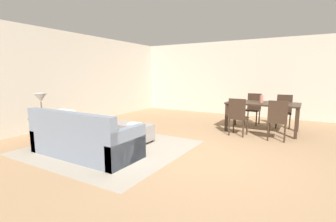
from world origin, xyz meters
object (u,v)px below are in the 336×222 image
Objects in this scene: dining_chair_far_left at (253,107)px; vase_centerpiece at (261,99)px; couch at (84,140)px; book_on_ottoman at (134,124)px; table_lamp at (41,99)px; side_table at (43,123)px; dining_chair_near_left at (238,115)px; dining_table at (263,106)px; ottoman_table at (130,131)px; dining_chair_far_right at (284,109)px; dining_chair_near_right at (277,118)px.

vase_centerpiece is (0.36, -0.90, 0.34)m from dining_chair_far_left.
book_on_ottoman is (0.27, 1.17, 0.13)m from couch.
table_lamp reaches higher than vase_centerpiece.
side_table is 4.43m from dining_chair_near_left.
couch is 1.19× the size of dining_table.
dining_chair_far_left is (1.97, 3.40, 0.29)m from ottoman_table.
vase_centerpiece reaches higher than side_table.
dining_chair_far_right reaches higher than couch.
side_table is 5.14m from dining_chair_near_right.
dining_chair_far_left reaches higher than book_on_ottoman.
couch reaches higher than book_on_ottoman.
table_lamp is 4.46m from dining_chair_near_left.
dining_table is 1.91× the size of dining_chair_near_left.
table_lamp is at bearing -136.73° from dining_table.
dining_chair_near_left is (-0.43, -0.82, -0.16)m from dining_table.
dining_chair_far_right is at bearing 45.99° from side_table.
couch is 4.49m from dining_table.
table_lamp is 5.25m from vase_centerpiece.
dining_chair_far_right is (2.82, 3.35, 0.29)m from ottoman_table.
ottoman_table is 2.00m from table_lamp.
book_on_ottoman is (-1.85, -3.41, -0.10)m from dining_chair_far_left.
couch is at bearing -102.81° from book_on_ottoman.
couch is at bearing -124.16° from dining_table.
side_table is 6.19m from dining_chair_far_right.
dining_chair_near_left is (3.42, 2.81, -0.46)m from table_lamp.
dining_chair_near_left is 2.50m from book_on_ottoman.
dining_chair_near_left is 3.54× the size of book_on_ottoman.
table_lamp is at bearing -134.01° from dining_chair_far_right.
table_lamp reaches higher than couch.
dining_chair_far_left is (3.46, 4.50, -0.46)m from table_lamp.
ottoman_table is at bearing -148.92° from dining_chair_near_right.
dining_chair_near_right reaches higher than dining_table.
dining_chair_near_left is at bearing -117.92° from dining_table.
dining_chair_near_left reaches higher than book_on_ottoman.
table_lamp is (-1.35, 0.07, 0.69)m from couch.
book_on_ottoman is (-2.69, -3.36, -0.10)m from dining_chair_far_right.
ottoman_table is at bearing 83.20° from couch.
dining_chair_near_right is at bearing -58.58° from vase_centerpiece.
table_lamp is at bearing -143.37° from ottoman_table.
couch is 1.18m from ottoman_table.
dining_chair_far_right is at bearing 49.93° from ottoman_table.
dining_chair_near_right is (2.96, 2.87, 0.23)m from couch.
dining_chair_near_left is 0.88m from dining_chair_near_right.
dining_chair_near_right reaches higher than ottoman_table.
vase_centerpiece is at bearing -119.57° from dining_chair_far_right.
ottoman_table is 2.60m from dining_chair_near_left.
dining_chair_near_left is at bearing 39.42° from side_table.
side_table is 0.62× the size of dining_chair_near_right.
book_on_ottoman is (-2.24, -2.53, -0.25)m from dining_table.
book_on_ottoman is (1.61, 1.10, -0.56)m from table_lamp.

